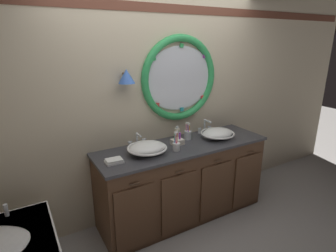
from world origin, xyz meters
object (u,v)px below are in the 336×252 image
Objects in this scene: sink_basin_left at (147,148)px; toothbrush_holder_left at (176,146)px; folded_hand_towel at (114,161)px; toiletry_basket at (177,141)px; sink_basin_right at (217,133)px; toothbrush_holder_right at (188,134)px; soap_dispenser at (177,133)px.

toothbrush_holder_left is at bearing -14.10° from sink_basin_left.
toiletry_basket is (0.77, 0.10, 0.02)m from folded_hand_towel.
toiletry_basket is (0.41, 0.07, -0.03)m from sink_basin_left.
folded_hand_towel is at bearing -178.48° from sink_basin_right.
toothbrush_holder_right is 1.57× the size of toiletry_basket.
toothbrush_holder_right is 1.31× the size of soap_dispenser.
soap_dispenser is 0.97× the size of folded_hand_towel.
sink_basin_left is 0.31m from toothbrush_holder_left.
toiletry_basket is at bearing -157.56° from toothbrush_holder_right.
sink_basin_right is 1.29m from folded_hand_towel.
folded_hand_towel is at bearing -172.37° from toiletry_basket.
soap_dispenser is 0.18m from toiletry_basket.
toothbrush_holder_left is at bearing -3.59° from folded_hand_towel.
soap_dispenser is at bearing 16.59° from folded_hand_towel.
soap_dispenser is at bearing 152.23° from sink_basin_right.
sink_basin_right is at bearing -27.77° from soap_dispenser.
folded_hand_towel is 0.78m from toiletry_basket.
toothbrush_holder_left is 1.33× the size of folded_hand_towel.
soap_dispenser is 1.20× the size of toiletry_basket.
toothbrush_holder_left is 1.04× the size of toothbrush_holder_right.
toothbrush_holder_right reaches higher than toiletry_basket.
toiletry_basket is (-0.51, 0.07, -0.02)m from sink_basin_right.
toothbrush_holder_right is (0.60, 0.15, -0.01)m from sink_basin_left.
sink_basin_left is 0.92m from sink_basin_right.
folded_hand_towel is at bearing -174.66° from sink_basin_left.
toothbrush_holder_left is (0.30, -0.08, -0.01)m from sink_basin_left.
toothbrush_holder_right reaches higher than folded_hand_towel.
soap_dispenser reaches higher than toiletry_basket.
toothbrush_holder_left reaches higher than soap_dispenser.
toothbrush_holder_right is (-0.32, 0.15, -0.00)m from sink_basin_right.
toothbrush_holder_right is at bearing 154.94° from sink_basin_right.
toothbrush_holder_right is at bearing -35.32° from soap_dispenser.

